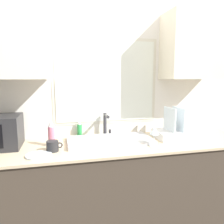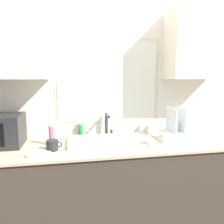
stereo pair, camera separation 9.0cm
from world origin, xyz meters
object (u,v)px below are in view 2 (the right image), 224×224
wine_glass (154,132)px  spray_bottle (52,133)px  faucet (107,123)px  soap_bottle (81,130)px  dish_rack (175,133)px  mug_near_sink (52,145)px

wine_glass → spray_bottle: bearing=165.2°
faucet → soap_bottle: bearing=171.3°
faucet → wine_glass: 0.52m
faucet → wine_glass: size_ratio=1.35×
dish_rack → soap_bottle: (-0.86, 0.24, 0.01)m
dish_rack → wine_glass: size_ratio=2.01×
spray_bottle → wine_glass: bearing=-14.8°
dish_rack → spray_bottle: 1.11m
faucet → dish_rack: dish_rack is taller
faucet → spray_bottle: 0.54m
faucet → soap_bottle: size_ratio=1.54×
spray_bottle → soap_bottle: 0.34m
dish_rack → wine_glass: (-0.29, -0.21, 0.07)m
wine_glass → dish_rack: bearing=35.6°
soap_bottle → wine_glass: (0.57, -0.45, 0.06)m
mug_near_sink → wine_glass: wine_glass is taller
soap_bottle → faucet: bearing=-8.7°
spray_bottle → wine_glass: size_ratio=1.32×
spray_bottle → mug_near_sink: spray_bottle is taller
dish_rack → spray_bottle: dish_rack is taller
soap_bottle → mug_near_sink: 0.45m
mug_near_sink → wine_glass: 0.82m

